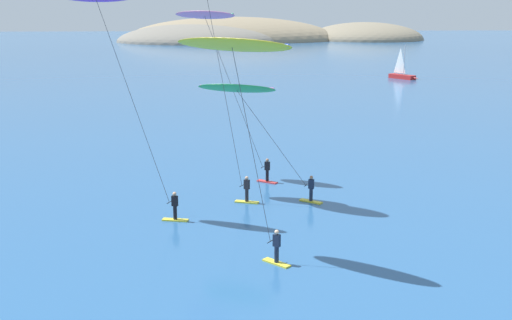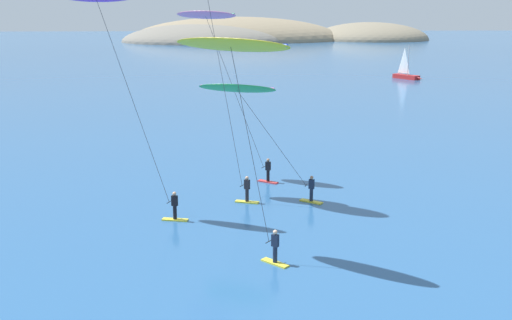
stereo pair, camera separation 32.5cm
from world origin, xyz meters
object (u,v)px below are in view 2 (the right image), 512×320
(kitesurfer_green, at_px, (243,97))
(kitesurfer_yellow, at_px, (234,59))
(kitesurfer_pink, at_px, (212,30))
(kitesurfer_purple, at_px, (103,15))
(sailboat_far, at_px, (408,75))

(kitesurfer_green, bearing_deg, kitesurfer_yellow, -94.23)
(kitesurfer_pink, distance_m, kitesurfer_purple, 10.16)
(kitesurfer_green, bearing_deg, kitesurfer_purple, -159.13)
(sailboat_far, bearing_deg, kitesurfer_purple, -118.52)
(sailboat_far, distance_m, kitesurfer_purple, 79.46)
(kitesurfer_purple, xyz_separation_m, kitesurfer_yellow, (7.14, -7.01, -1.85))
(kitesurfer_purple, height_order, kitesurfer_green, kitesurfer_purple)
(sailboat_far, bearing_deg, kitesurfer_yellow, -111.78)
(kitesurfer_yellow, height_order, kitesurfer_green, kitesurfer_yellow)
(kitesurfer_pink, distance_m, kitesurfer_yellow, 15.27)
(kitesurfer_yellow, distance_m, kitesurfer_green, 10.53)
(kitesurfer_purple, bearing_deg, kitesurfer_green, 20.87)
(kitesurfer_pink, xyz_separation_m, kitesurfer_yellow, (1.24, -15.20, -0.74))
(kitesurfer_yellow, bearing_deg, kitesurfer_green, 85.77)
(kitesurfer_pink, bearing_deg, kitesurfer_yellow, -85.35)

